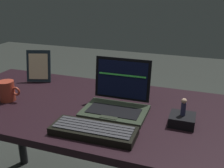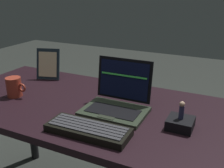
{
  "view_description": "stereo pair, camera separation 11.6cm",
  "coord_description": "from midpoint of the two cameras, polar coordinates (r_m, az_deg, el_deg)",
  "views": [
    {
      "loc": [
        0.42,
        -1.05,
        1.24
      ],
      "look_at": [
        0.05,
        -0.02,
        0.84
      ],
      "focal_mm": 42.71,
      "sensor_mm": 36.0,
      "label": 1
    },
    {
      "loc": [
        0.53,
        -1.0,
        1.24
      ],
      "look_at": [
        0.05,
        -0.02,
        0.84
      ],
      "focal_mm": 42.71,
      "sensor_mm": 36.0,
      "label": 2
    }
  ],
  "objects": [
    {
      "name": "coffee_mug",
      "position": [
        1.42,
        -23.73,
        -1.4
      ],
      "size": [
        0.12,
        0.08,
        0.1
      ],
      "color": "#AA3B29",
      "rests_on": "desk"
    },
    {
      "name": "figurine_stand",
      "position": [
        1.11,
        11.92,
        -7.57
      ],
      "size": [
        0.1,
        0.1,
        0.04
      ],
      "primitive_type": "cube",
      "color": "black",
      "rests_on": "desk"
    },
    {
      "name": "laptop_front",
      "position": [
        1.2,
        -1.68,
        -3.74
      ],
      "size": [
        0.28,
        0.23,
        0.22
      ],
      "color": "#2B3527",
      "rests_on": "desk"
    },
    {
      "name": "external_keyboard",
      "position": [
        1.03,
        -7.26,
        -9.97
      ],
      "size": [
        0.33,
        0.13,
        0.03
      ],
      "color": "black",
      "rests_on": "desk"
    },
    {
      "name": "desk",
      "position": [
        1.28,
        -4.42,
        -8.38
      ],
      "size": [
        1.64,
        0.71,
        0.71
      ],
      "color": "black",
      "rests_on": "ground"
    },
    {
      "name": "photo_frame",
      "position": [
        1.62,
        -17.43,
        3.61
      ],
      "size": [
        0.15,
        0.1,
        0.18
      ],
      "color": "black",
      "rests_on": "desk"
    },
    {
      "name": "figurine",
      "position": [
        1.09,
        12.15,
        -4.79
      ],
      "size": [
        0.02,
        0.02,
        0.07
      ],
      "color": "#2E2E54",
      "rests_on": "figurine_stand"
    }
  ]
}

